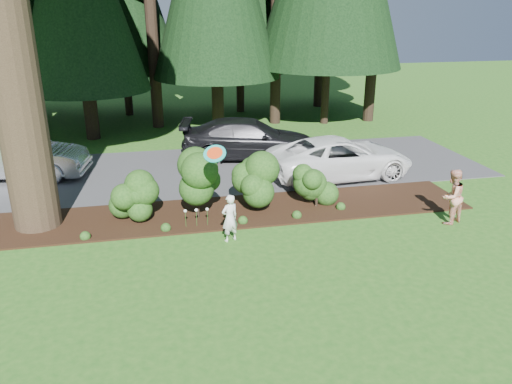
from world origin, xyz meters
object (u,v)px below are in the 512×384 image
Objects in this scene: car_silver_wagon at (18,157)px; adult at (452,197)px; car_dark_suv at (249,139)px; car_white_suv at (340,157)px; frisbee at (215,154)px; child at (230,218)px.

car_silver_wagon is 2.98× the size of adult.
car_dark_suv and adult have the same top height.
car_white_suv is 8.36× the size of frisbee.
child is 6.24m from adult.
frisbee reaches higher than adult.
child is (-4.63, -4.25, -0.11)m from car_white_suv.
child is 1.80m from frisbee.
car_silver_wagon reaches higher than child.
car_dark_suv is at bearing -76.74° from car_silver_wagon.
car_dark_suv is at bearing -128.24° from child.
child is at bearing -127.06° from car_silver_wagon.
car_silver_wagon is at bearing 74.29° from car_white_suv.
child is at bearing -23.78° from adult.
car_white_suv is 6.28m from child.
car_white_suv reaches higher than child.
frisbee reaches higher than car_silver_wagon.
car_silver_wagon is 9.17m from child.
car_dark_suv is (8.43, 0.78, 0.00)m from car_silver_wagon.
frisbee is (-4.97, -4.30, 1.66)m from car_white_suv.
adult reaches higher than child.
car_silver_wagon is 0.88× the size of car_dark_suv.
car_white_suv is 4.68m from adult.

